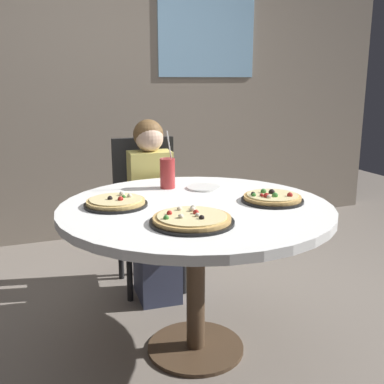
% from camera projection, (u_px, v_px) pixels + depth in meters
% --- Properties ---
extents(ground_plane, '(8.00, 8.00, 0.00)m').
position_uv_depth(ground_plane, '(196.00, 349.00, 2.32)').
color(ground_plane, slate).
extents(wall_with_window, '(5.20, 0.14, 2.90)m').
position_uv_depth(wall_with_window, '(108.00, 62.00, 3.77)').
color(wall_with_window, gray).
rests_on(wall_with_window, ground_plane).
extents(dining_table, '(1.27, 1.27, 0.75)m').
position_uv_depth(dining_table, '(196.00, 224.00, 2.17)').
color(dining_table, white).
rests_on(dining_table, ground_plane).
extents(chair_wooden, '(0.42, 0.42, 0.95)m').
position_uv_depth(chair_wooden, '(147.00, 204.00, 2.99)').
color(chair_wooden, black).
rests_on(chair_wooden, ground_plane).
extents(diner_child, '(0.27, 0.42, 1.08)m').
position_uv_depth(diner_child, '(154.00, 219.00, 2.84)').
color(diner_child, '#3F4766').
rests_on(diner_child, ground_plane).
extents(pizza_veggie, '(0.29, 0.29, 0.05)m').
position_uv_depth(pizza_veggie, '(116.00, 202.00, 2.13)').
color(pizza_veggie, black).
rests_on(pizza_veggie, dining_table).
extents(pizza_cheese, '(0.35, 0.35, 0.05)m').
position_uv_depth(pizza_cheese, '(192.00, 219.00, 1.87)').
color(pizza_cheese, black).
rests_on(pizza_cheese, dining_table).
extents(pizza_pepperoni, '(0.30, 0.30, 0.05)m').
position_uv_depth(pizza_pepperoni, '(272.00, 198.00, 2.20)').
color(pizza_pepperoni, black).
rests_on(pizza_pepperoni, dining_table).
extents(soda_cup, '(0.08, 0.08, 0.31)m').
position_uv_depth(soda_cup, '(168.00, 173.00, 2.46)').
color(soda_cup, '#B73333').
rests_on(soda_cup, dining_table).
extents(plate_small, '(0.18, 0.18, 0.01)m').
position_uv_depth(plate_small, '(204.00, 188.00, 2.46)').
color(plate_small, white).
rests_on(plate_small, dining_table).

